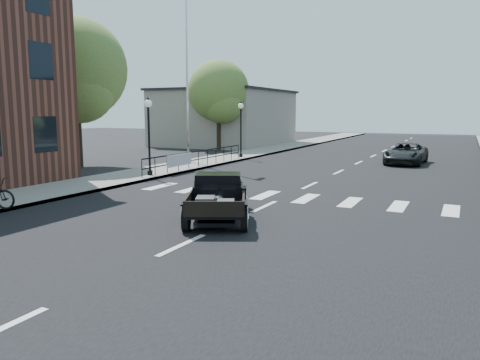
% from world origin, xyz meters
% --- Properties ---
extents(ground, '(120.00, 120.00, 0.00)m').
position_xyz_m(ground, '(0.00, 0.00, 0.00)').
color(ground, black).
rests_on(ground, ground).
extents(road, '(14.00, 80.00, 0.02)m').
position_xyz_m(road, '(0.00, 15.00, 0.01)').
color(road, black).
rests_on(road, ground).
extents(road_markings, '(12.00, 60.00, 0.06)m').
position_xyz_m(road_markings, '(0.00, 10.00, 0.00)').
color(road_markings, silver).
rests_on(road_markings, ground).
extents(sidewalk_left, '(3.00, 80.00, 0.15)m').
position_xyz_m(sidewalk_left, '(-8.50, 15.00, 0.07)').
color(sidewalk_left, gray).
rests_on(sidewalk_left, ground).
extents(low_building_left, '(10.00, 12.00, 5.00)m').
position_xyz_m(low_building_left, '(-15.00, 28.00, 2.50)').
color(low_building_left, '#A19787').
rests_on(low_building_left, ground).
extents(railing, '(0.08, 10.00, 1.00)m').
position_xyz_m(railing, '(-7.30, 10.00, 0.65)').
color(railing, black).
rests_on(railing, sidewalk_left).
extents(banner, '(0.04, 2.20, 0.60)m').
position_xyz_m(banner, '(-7.22, 8.00, 0.45)').
color(banner, silver).
rests_on(banner, sidewalk_left).
extents(lamp_post_b, '(0.36, 0.36, 3.67)m').
position_xyz_m(lamp_post_b, '(-7.60, 6.00, 1.99)').
color(lamp_post_b, black).
rests_on(lamp_post_b, sidewalk_left).
extents(lamp_post_c, '(0.36, 0.36, 3.67)m').
position_xyz_m(lamp_post_c, '(-7.60, 16.00, 1.99)').
color(lamp_post_c, black).
rests_on(lamp_post_c, sidewalk_left).
extents(flagpole, '(0.12, 0.12, 11.74)m').
position_xyz_m(flagpole, '(-9.20, 12.00, 6.02)').
color(flagpole, silver).
rests_on(flagpole, sidewalk_left).
extents(big_tree_near, '(5.70, 5.70, 8.38)m').
position_xyz_m(big_tree_near, '(-14.00, 8.00, 4.19)').
color(big_tree_near, '#567130').
rests_on(big_tree_near, ground).
extents(big_tree_far, '(4.99, 4.99, 7.33)m').
position_xyz_m(big_tree_far, '(-12.50, 22.00, 3.66)').
color(big_tree_far, '#567130').
rests_on(big_tree_far, ground).
extents(hotrod_pickup, '(3.36, 4.39, 1.38)m').
position_xyz_m(hotrod_pickup, '(-0.51, -0.27, 0.69)').
color(hotrod_pickup, black).
rests_on(hotrod_pickup, ground).
extents(second_car, '(2.31, 4.63, 1.26)m').
position_xyz_m(second_car, '(2.68, 17.60, 0.63)').
color(second_car, black).
rests_on(second_car, ground).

